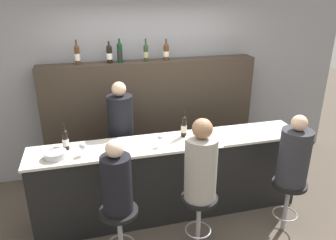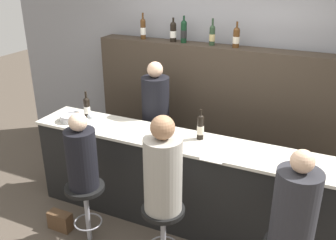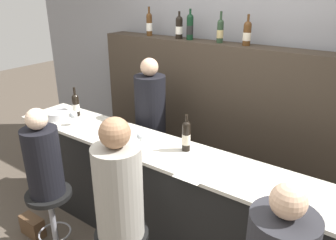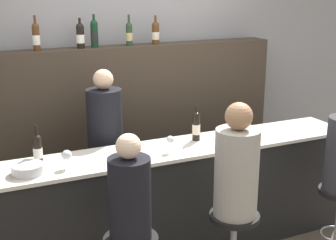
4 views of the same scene
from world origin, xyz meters
name	(u,v)px [view 4 (image 4 of 4)]	position (x,y,z in m)	size (l,w,h in m)	color
wall_back	(129,84)	(0.00, 1.58, 1.30)	(6.40, 0.05, 2.60)	gray
bar_counter	(181,199)	(0.00, 0.25, 0.50)	(3.29, 0.54, 1.00)	black
back_bar_cabinet	(137,127)	(0.00, 1.35, 0.87)	(3.09, 0.28, 1.75)	#382D23
wine_bottle_counter_0	(38,149)	(-1.19, 0.35, 1.13)	(0.07, 0.07, 0.31)	black
wine_bottle_counter_1	(196,126)	(0.19, 0.35, 1.14)	(0.07, 0.07, 0.32)	black
wine_bottle_backbar_0	(36,36)	(-0.98, 1.35, 1.88)	(0.07, 0.07, 0.33)	#4C2D14
wine_bottle_backbar_1	(80,35)	(-0.56, 1.35, 1.87)	(0.08, 0.08, 0.29)	black
wine_bottle_backbar_2	(94,33)	(-0.42, 1.35, 1.88)	(0.07, 0.07, 0.32)	black
wine_bottle_backbar_3	(129,34)	(-0.06, 1.35, 1.87)	(0.07, 0.07, 0.31)	#233823
wine_bottle_backbar_4	(156,33)	(0.23, 1.35, 1.86)	(0.08, 0.08, 0.29)	#4C2D14
wine_glass_0	(67,155)	(-1.01, 0.16, 1.11)	(0.08, 0.08, 0.14)	silver
wine_glass_1	(170,140)	(-0.15, 0.16, 1.11)	(0.06, 0.06, 0.14)	silver
metal_bowl	(28,169)	(-1.30, 0.18, 1.04)	(0.24, 0.24, 0.07)	#B7B7BC
tasting_menu	(235,145)	(0.44, 0.09, 1.01)	(0.21, 0.30, 0.00)	white
guest_seated_left	(130,194)	(-0.72, -0.41, 0.98)	(0.29, 0.29, 0.77)	black
bar_stool_middle	(234,230)	(0.13, -0.41, 0.51)	(0.39, 0.39, 0.64)	gray
guest_seated_middle	(237,167)	(0.13, -0.41, 1.03)	(0.33, 0.33, 0.89)	gray
bartender	(106,162)	(-0.53, 0.77, 0.76)	(0.32, 0.32, 1.63)	black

